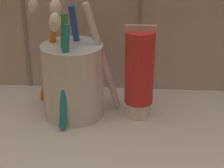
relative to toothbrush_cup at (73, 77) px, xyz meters
The scene contains 3 objects.
sink_counter 13.08cm from the toothbrush_cup, 50.56° to the right, with size 70.38×35.83×2.00cm, color silver.
toothbrush_cup is the anchor object (origin of this frame).
toothpaste_tube 9.00cm from the toothbrush_cup, ahead, with size 4.10×3.90×13.03cm.
Camera 1 is at (1.08, -37.43, 27.98)cm, focal length 60.00 mm.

